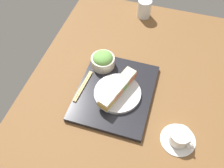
{
  "coord_description": "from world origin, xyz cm",
  "views": [
    {
      "loc": [
        60.96,
        9.41,
        94.04
      ],
      "look_at": [
        -1.27,
        -9.64,
        5.0
      ],
      "focal_mm": 39.37,
      "sensor_mm": 36.0,
      "label": 1
    }
  ],
  "objects_px": {
    "sandwich_inner_near": "(121,85)",
    "sandwich_inner_far": "(114,93)",
    "sandwich_farmost": "(107,102)",
    "chopsticks_pair": "(83,86)",
    "sandwich_nearmost": "(128,77)",
    "drinking_glass": "(144,8)",
    "coffee_cup": "(179,138)",
    "sandwich_plate": "(118,93)",
    "salad_bowl": "(103,60)"
  },
  "relations": [
    {
      "from": "sandwich_plate",
      "to": "sandwich_farmost",
      "type": "height_order",
      "value": "sandwich_farmost"
    },
    {
      "from": "sandwich_inner_far",
      "to": "coffee_cup",
      "type": "relative_size",
      "value": 0.54
    },
    {
      "from": "sandwich_plate",
      "to": "sandwich_farmost",
      "type": "bearing_deg",
      "value": -18.69
    },
    {
      "from": "sandwich_inner_near",
      "to": "chopsticks_pair",
      "type": "xyz_separation_m",
      "value": [
        0.03,
        -0.17,
        -0.04
      ]
    },
    {
      "from": "sandwich_nearmost",
      "to": "coffee_cup",
      "type": "height_order",
      "value": "sandwich_nearmost"
    },
    {
      "from": "sandwich_plate",
      "to": "salad_bowl",
      "type": "distance_m",
      "value": 0.19
    },
    {
      "from": "sandwich_plate",
      "to": "chopsticks_pair",
      "type": "distance_m",
      "value": 0.16
    },
    {
      "from": "sandwich_inner_far",
      "to": "sandwich_farmost",
      "type": "distance_m",
      "value": 0.05
    },
    {
      "from": "sandwich_plate",
      "to": "sandwich_farmost",
      "type": "distance_m",
      "value": 0.09
    },
    {
      "from": "sandwich_inner_far",
      "to": "salad_bowl",
      "type": "bearing_deg",
      "value": -147.62
    },
    {
      "from": "coffee_cup",
      "to": "sandwich_inner_near",
      "type": "bearing_deg",
      "value": -118.78
    },
    {
      "from": "sandwich_nearmost",
      "to": "chopsticks_pair",
      "type": "xyz_separation_m",
      "value": [
        0.08,
        -0.19,
        -0.04
      ]
    },
    {
      "from": "sandwich_farmost",
      "to": "coffee_cup",
      "type": "height_order",
      "value": "sandwich_farmost"
    },
    {
      "from": "sandwich_inner_far",
      "to": "chopsticks_pair",
      "type": "relative_size",
      "value": 0.43
    },
    {
      "from": "sandwich_farmost",
      "to": "sandwich_inner_far",
      "type": "bearing_deg",
      "value": 161.31
    },
    {
      "from": "sandwich_inner_near",
      "to": "chopsticks_pair",
      "type": "height_order",
      "value": "sandwich_inner_near"
    },
    {
      "from": "sandwich_plate",
      "to": "drinking_glass",
      "type": "bearing_deg",
      "value": -178.72
    },
    {
      "from": "drinking_glass",
      "to": "sandwich_plate",
      "type": "bearing_deg",
      "value": 1.28
    },
    {
      "from": "sandwich_nearmost",
      "to": "chopsticks_pair",
      "type": "relative_size",
      "value": 0.43
    },
    {
      "from": "sandwich_inner_near",
      "to": "sandwich_farmost",
      "type": "bearing_deg",
      "value": -18.69
    },
    {
      "from": "sandwich_inner_near",
      "to": "coffee_cup",
      "type": "height_order",
      "value": "sandwich_inner_near"
    },
    {
      "from": "sandwich_plate",
      "to": "coffee_cup",
      "type": "bearing_deg",
      "value": 65.92
    },
    {
      "from": "salad_bowl",
      "to": "coffee_cup",
      "type": "xyz_separation_m",
      "value": [
        0.28,
        0.41,
        -0.03
      ]
    },
    {
      "from": "sandwich_inner_near",
      "to": "drinking_glass",
      "type": "xyz_separation_m",
      "value": [
        -0.57,
        -0.02,
        -0.01
      ]
    },
    {
      "from": "sandwich_nearmost",
      "to": "sandwich_inner_near",
      "type": "bearing_deg",
      "value": -18.69
    },
    {
      "from": "coffee_cup",
      "to": "drinking_glass",
      "type": "xyz_separation_m",
      "value": [
        -0.73,
        -0.31,
        0.03
      ]
    },
    {
      "from": "sandwich_inner_near",
      "to": "salad_bowl",
      "type": "height_order",
      "value": "salad_bowl"
    },
    {
      "from": "sandwich_farmost",
      "to": "chopsticks_pair",
      "type": "distance_m",
      "value": 0.16
    },
    {
      "from": "sandwich_farmost",
      "to": "drinking_glass",
      "type": "distance_m",
      "value": 0.68
    },
    {
      "from": "sandwich_inner_far",
      "to": "drinking_glass",
      "type": "height_order",
      "value": "drinking_glass"
    },
    {
      "from": "sandwich_farmost",
      "to": "chopsticks_pair",
      "type": "bearing_deg",
      "value": -117.1
    },
    {
      "from": "sandwich_inner_far",
      "to": "salad_bowl",
      "type": "height_order",
      "value": "salad_bowl"
    },
    {
      "from": "sandwich_inner_near",
      "to": "sandwich_inner_far",
      "type": "xyz_separation_m",
      "value": [
        0.05,
        -0.02,
        -0.0
      ]
    },
    {
      "from": "sandwich_inner_far",
      "to": "coffee_cup",
      "type": "bearing_deg",
      "value": 70.71
    },
    {
      "from": "sandwich_nearmost",
      "to": "drinking_glass",
      "type": "height_order",
      "value": "drinking_glass"
    },
    {
      "from": "sandwich_inner_near",
      "to": "sandwich_inner_far",
      "type": "distance_m",
      "value": 0.05
    },
    {
      "from": "chopsticks_pair",
      "to": "sandwich_inner_far",
      "type": "bearing_deg",
      "value": 82.84
    },
    {
      "from": "sandwich_inner_near",
      "to": "drinking_glass",
      "type": "height_order",
      "value": "drinking_glass"
    },
    {
      "from": "salad_bowl",
      "to": "sandwich_farmost",
      "type": "bearing_deg",
      "value": 22.23
    },
    {
      "from": "salad_bowl",
      "to": "sandwich_inner_near",
      "type": "bearing_deg",
      "value": 46.53
    },
    {
      "from": "sandwich_inner_far",
      "to": "sandwich_nearmost",
      "type": "bearing_deg",
      "value": 161.31
    },
    {
      "from": "sandwich_nearmost",
      "to": "drinking_glass",
      "type": "xyz_separation_m",
      "value": [
        -0.52,
        -0.04,
        -0.01
      ]
    },
    {
      "from": "sandwich_inner_near",
      "to": "drinking_glass",
      "type": "distance_m",
      "value": 0.57
    },
    {
      "from": "sandwich_farmost",
      "to": "chopsticks_pair",
      "type": "xyz_separation_m",
      "value": [
        -0.07,
        -0.14,
        -0.04
      ]
    },
    {
      "from": "sandwich_plate",
      "to": "sandwich_inner_near",
      "type": "xyz_separation_m",
      "value": [
        -0.03,
        0.01,
        0.03
      ]
    },
    {
      "from": "sandwich_nearmost",
      "to": "drinking_glass",
      "type": "relative_size",
      "value": 0.77
    },
    {
      "from": "sandwich_nearmost",
      "to": "salad_bowl",
      "type": "bearing_deg",
      "value": -115.29
    },
    {
      "from": "chopsticks_pair",
      "to": "sandwich_nearmost",
      "type": "bearing_deg",
      "value": 113.54
    },
    {
      "from": "sandwich_nearmost",
      "to": "salad_bowl",
      "type": "height_order",
      "value": "salad_bowl"
    },
    {
      "from": "sandwich_plate",
      "to": "coffee_cup",
      "type": "xyz_separation_m",
      "value": [
        0.13,
        0.29,
        -0.0
      ]
    }
  ]
}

